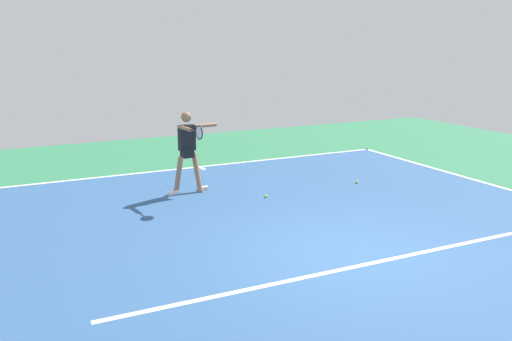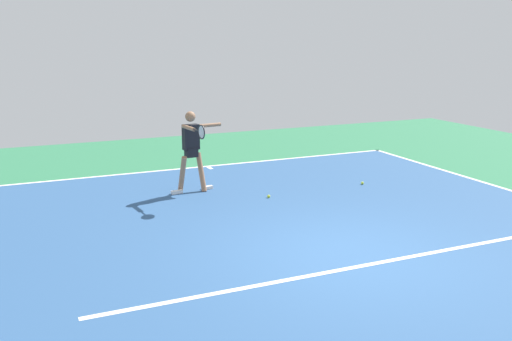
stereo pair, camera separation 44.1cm
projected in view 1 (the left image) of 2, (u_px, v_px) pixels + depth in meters
The scene contains 8 objects.
ground_plane at pixel (350, 253), 8.76m from camera, with size 22.92×22.92×0.00m, color #2D754C.
court_surface at pixel (350, 252), 8.76m from camera, with size 10.77×13.40×0.00m, color #2D5484.
court_line_baseline_near at pixel (200, 167), 14.57m from camera, with size 10.77×0.10×0.01m, color white.
court_line_service at pixel (370, 264), 8.33m from camera, with size 8.08×0.10×0.01m, color white.
court_line_centre_mark at pixel (203, 168), 14.39m from camera, with size 0.10×0.30×0.01m, color white.
tennis_player at pixel (188, 147), 11.93m from camera, with size 1.20×1.28×1.77m.
tennis_ball_near_player at pixel (357, 182), 12.92m from camera, with size 0.07×0.07×0.07m, color #C6E53D.
tennis_ball_by_sideline at pixel (266, 196), 11.76m from camera, with size 0.07×0.07×0.07m, color #CCE033.
Camera 1 is at (4.94, 6.74, 3.27)m, focal length 39.44 mm.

